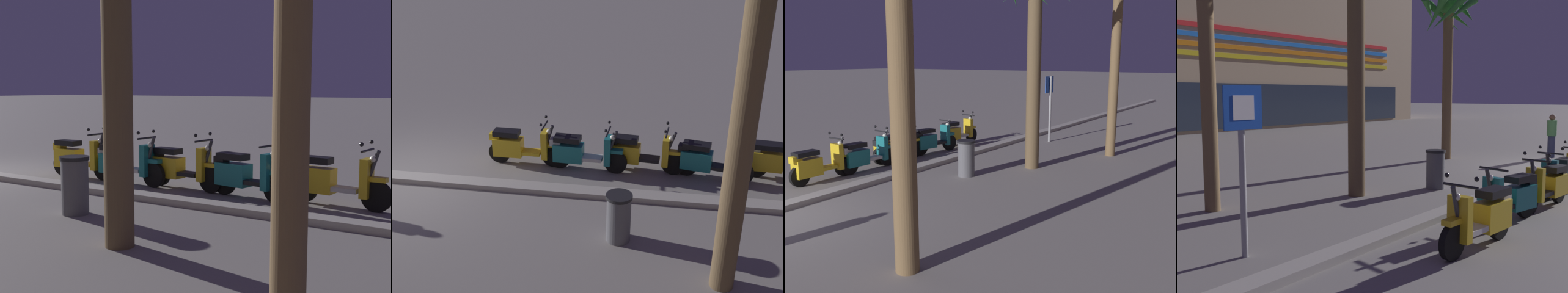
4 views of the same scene
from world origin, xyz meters
TOP-DOWN VIEW (x-y plane):
  - ground_plane at (0.00, 0.00)m, footprint 200.00×200.00m
  - curb_strip at (0.00, -0.02)m, footprint 60.00×0.36m
  - scooter_yellow_gap_after_mid at (-8.40, -1.37)m, footprint 1.84×0.56m
  - scooter_teal_tail_end at (-6.82, -1.16)m, footprint 1.72×0.65m
  - scooter_yellow_mid_front at (-5.25, -1.30)m, footprint 1.85×0.56m
  - scooter_teal_second_in_line at (-3.96, -1.12)m, footprint 1.84×0.56m
  - crossing_sign at (-10.92, 1.01)m, footprint 0.60×0.13m
  - palm_tree_far_corner at (-0.22, 3.99)m, footprint 2.04×2.09m
  - pedestrian_by_palm_tree at (2.42, 1.15)m, footprint 0.34×0.34m
  - litter_bin at (-5.09, 1.47)m, footprint 0.48×0.48m

SIDE VIEW (x-z plane):
  - ground_plane at x=0.00m, z-range 0.00..0.00m
  - curb_strip at x=0.00m, z-range 0.00..0.12m
  - scooter_yellow_mid_front at x=-5.25m, z-range -0.14..1.03m
  - scooter_teal_tail_end at x=-6.82m, z-range -0.08..0.97m
  - scooter_teal_second_in_line at x=-3.96m, z-range -0.14..1.03m
  - scooter_yellow_gap_after_mid at x=-8.40m, z-range -0.13..1.04m
  - litter_bin at x=-5.09m, z-range 0.01..0.96m
  - pedestrian_by_palm_tree at x=2.42m, z-range 0.04..1.62m
  - crossing_sign at x=-10.92m, z-range 0.30..2.70m
  - palm_tree_far_corner at x=-0.22m, z-range 1.45..7.28m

